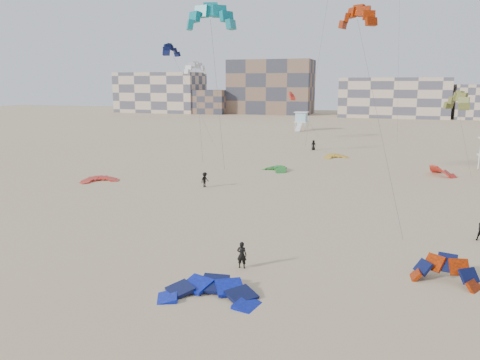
% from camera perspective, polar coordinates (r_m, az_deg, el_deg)
% --- Properties ---
extents(ground, '(320.00, 320.00, 0.00)m').
position_cam_1_polar(ground, '(28.25, -2.99, -10.25)').
color(ground, tan).
rests_on(ground, ground).
extents(kite_ground_blue, '(5.26, 5.49, 2.10)m').
position_cam_1_polar(kite_ground_blue, '(24.30, -3.78, -14.09)').
color(kite_ground_blue, '#0720B9').
rests_on(kite_ground_blue, ground).
extents(kite_ground_orange, '(4.05, 4.04, 3.43)m').
position_cam_1_polar(kite_ground_orange, '(28.14, 23.63, -11.37)').
color(kite_ground_orange, red).
rests_on(kite_ground_orange, ground).
extents(kite_ground_red, '(5.35, 5.37, 1.28)m').
position_cam_1_polar(kite_ground_red, '(53.40, -16.75, -0.14)').
color(kite_ground_red, red).
rests_on(kite_ground_red, ground).
extents(kite_ground_green, '(5.02, 5.07, 1.94)m').
position_cam_1_polar(kite_ground_green, '(57.33, 4.25, 1.13)').
color(kite_ground_green, '#268227').
rests_on(kite_ground_green, ground).
extents(kite_ground_red_far, '(5.02, 4.95, 3.50)m').
position_cam_1_polar(kite_ground_red_far, '(59.24, 23.38, 0.53)').
color(kite_ground_red_far, red).
rests_on(kite_ground_red_far, ground).
extents(kite_ground_yellow, '(4.91, 4.99, 1.74)m').
position_cam_1_polar(kite_ground_yellow, '(68.36, 11.65, 2.66)').
color(kite_ground_yellow, gold).
rests_on(kite_ground_yellow, ground).
extents(kitesurfer_main, '(0.60, 0.41, 1.60)m').
position_cam_1_polar(kitesurfer_main, '(27.44, 0.22, -9.12)').
color(kitesurfer_main, black).
rests_on(kitesurfer_main, ground).
extents(kitesurfer_c, '(0.91, 1.15, 1.55)m').
position_cam_1_polar(kitesurfer_c, '(48.25, -4.31, 0.04)').
color(kitesurfer_c, black).
rests_on(kitesurfer_c, ground).
extents(kitesurfer_e, '(0.92, 0.78, 1.59)m').
position_cam_1_polar(kitesurfer_e, '(75.59, 8.94, 4.23)').
color(kitesurfer_e, black).
rests_on(kitesurfer_e, ground).
extents(kite_fly_teal_a, '(5.23, 9.01, 16.79)m').
position_cam_1_polar(kite_fly_teal_a, '(45.68, -3.63, 18.94)').
color(kite_fly_teal_a, '#0E928B').
rests_on(kite_fly_teal_a, ground).
extents(kite_fly_orange, '(8.13, 26.91, 17.69)m').
position_cam_1_polar(kite_fly_orange, '(54.04, 14.10, 18.51)').
color(kite_fly_orange, red).
rests_on(kite_fly_orange, ground).
extents(kite_fly_grey, '(5.77, 9.05, 12.38)m').
position_cam_1_polar(kite_fly_grey, '(64.91, -5.41, 13.29)').
color(kite_fly_grey, white).
rests_on(kite_fly_grey, ground).
extents(kite_fly_olive, '(4.84, 7.82, 8.77)m').
position_cam_1_polar(kite_fly_olive, '(57.68, 24.94, 8.58)').
color(kite_fly_olive, olive).
rests_on(kite_fly_olive, ground).
extents(kite_fly_navy, '(9.04, 4.19, 16.01)m').
position_cam_1_polar(kite_fly_navy, '(78.94, -8.40, 15.27)').
color(kite_fly_navy, '#0D0D3B').
rests_on(kite_fly_navy, ground).
extents(kite_fly_red, '(7.69, 5.87, 8.33)m').
position_cam_1_polar(kite_fly_red, '(88.14, 6.37, 10.06)').
color(kite_fly_red, red).
rests_on(kite_fly_red, ground).
extents(lifeguard_tower_far, '(3.01, 5.67, 4.13)m').
position_cam_1_polar(lifeguard_tower_far, '(106.82, 7.48, 7.13)').
color(lifeguard_tower_far, white).
rests_on(lifeguard_tower_far, ground).
extents(condo_west_a, '(30.00, 15.00, 14.00)m').
position_cam_1_polar(condo_west_a, '(173.67, -9.68, 10.48)').
color(condo_west_a, beige).
rests_on(condo_west_a, ground).
extents(condo_west_b, '(28.00, 14.00, 18.00)m').
position_cam_1_polar(condo_west_b, '(163.28, 3.80, 11.24)').
color(condo_west_b, brown).
rests_on(condo_west_b, ground).
extents(condo_mid, '(32.00, 16.00, 12.00)m').
position_cam_1_polar(condo_mid, '(154.53, 18.17, 9.54)').
color(condo_mid, beige).
rests_on(condo_mid, ground).
extents(condo_fill_left, '(12.00, 10.00, 8.00)m').
position_cam_1_polar(condo_fill_left, '(163.73, -3.64, 9.49)').
color(condo_fill_left, brown).
rests_on(condo_fill_left, ground).
extents(condo_fill_right, '(10.00, 10.00, 10.00)m').
position_cam_1_polar(condo_fill_right, '(154.24, 26.42, 8.53)').
color(condo_fill_right, beige).
rests_on(condo_fill_right, ground).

